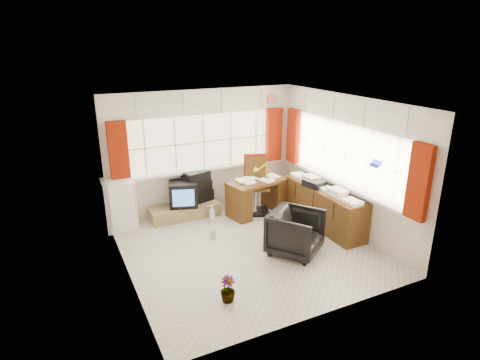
% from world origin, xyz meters
% --- Properties ---
extents(ground, '(4.00, 4.00, 0.00)m').
position_xyz_m(ground, '(0.00, 0.00, 0.00)').
color(ground, beige).
rests_on(ground, ground).
extents(room_walls, '(4.00, 4.00, 4.00)m').
position_xyz_m(room_walls, '(0.00, 0.00, 1.50)').
color(room_walls, beige).
rests_on(room_walls, ground).
extents(window_back, '(3.70, 0.12, 3.60)m').
position_xyz_m(window_back, '(0.00, 1.94, 0.95)').
color(window_back, '#F8E9C4').
rests_on(window_back, room_walls).
extents(window_right, '(0.12, 3.70, 3.60)m').
position_xyz_m(window_right, '(1.94, 0.00, 0.95)').
color(window_right, '#F8E9C4').
rests_on(window_right, room_walls).
extents(curtains, '(3.83, 3.83, 1.15)m').
position_xyz_m(curtains, '(0.92, 0.93, 1.46)').
color(curtains, maroon).
rests_on(curtains, room_walls).
extents(overhead_cabinets, '(3.98, 3.98, 0.48)m').
position_xyz_m(overhead_cabinets, '(0.98, 0.98, 2.25)').
color(overhead_cabinets, white).
rests_on(overhead_cabinets, room_walls).
extents(desk, '(1.32, 0.83, 0.75)m').
position_xyz_m(desk, '(0.87, 1.27, 0.39)').
color(desk, '#533313').
rests_on(desk, ground).
extents(desk_lamp, '(0.17, 0.15, 0.39)m').
position_xyz_m(desk_lamp, '(1.00, 1.16, 0.98)').
color(desk_lamp, yellow).
rests_on(desk_lamp, desk).
extents(task_chair, '(0.65, 0.67, 1.20)m').
position_xyz_m(task_chair, '(0.90, 1.40, 0.64)').
color(task_chair, black).
rests_on(task_chair, ground).
extents(office_chair, '(1.12, 1.13, 0.74)m').
position_xyz_m(office_chair, '(0.65, -0.47, 0.37)').
color(office_chair, black).
rests_on(office_chair, ground).
extents(radiator, '(0.42, 0.22, 0.61)m').
position_xyz_m(radiator, '(0.62, 1.29, 0.25)').
color(radiator, white).
rests_on(radiator, ground).
extents(credenza, '(0.50, 2.00, 0.85)m').
position_xyz_m(credenza, '(1.73, 0.20, 0.40)').
color(credenza, '#533313').
rests_on(credenza, ground).
extents(file_tray, '(0.37, 0.44, 0.13)m').
position_xyz_m(file_tray, '(1.62, 0.38, 0.81)').
color(file_tray, black).
rests_on(file_tray, credenza).
extents(tv_bench, '(1.40, 0.50, 0.25)m').
position_xyz_m(tv_bench, '(-0.55, 1.72, 0.12)').
color(tv_bench, '#A38651').
rests_on(tv_bench, ground).
extents(crt_tv, '(0.68, 0.64, 0.50)m').
position_xyz_m(crt_tv, '(-0.55, 1.75, 0.50)').
color(crt_tv, black).
rests_on(crt_tv, tv_bench).
extents(hifi_stack, '(0.69, 0.54, 0.64)m').
position_xyz_m(hifi_stack, '(-0.24, 1.86, 0.55)').
color(hifi_stack, black).
rests_on(hifi_stack, tv_bench).
extents(mini_fridge, '(0.57, 0.58, 0.95)m').
position_xyz_m(mini_fridge, '(-1.80, 1.80, 0.48)').
color(mini_fridge, white).
rests_on(mini_fridge, ground).
extents(spray_bottle_a, '(0.14, 0.14, 0.31)m').
position_xyz_m(spray_bottle_a, '(-0.11, 1.33, 0.16)').
color(spray_bottle_a, white).
rests_on(spray_bottle_a, ground).
extents(spray_bottle_b, '(0.13, 0.13, 0.21)m').
position_xyz_m(spray_bottle_b, '(-0.38, 0.61, 0.10)').
color(spray_bottle_b, '#8BD0C4').
rests_on(spray_bottle_b, ground).
extents(flower_vase, '(0.24, 0.24, 0.37)m').
position_xyz_m(flower_vase, '(-0.92, -1.20, 0.19)').
color(flower_vase, black).
rests_on(flower_vase, ground).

